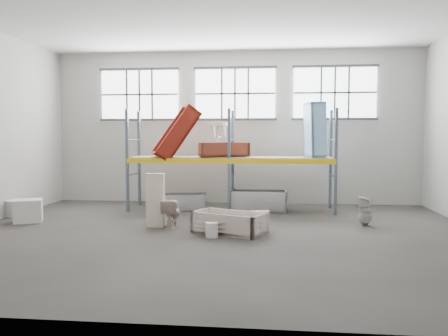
# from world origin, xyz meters

# --- Properties ---
(floor) EXTENTS (12.00, 10.00, 0.10)m
(floor) POSITION_xyz_m (0.00, 0.00, -0.05)
(floor) COLOR #4A443F
(floor) RESTS_ON ground
(ceiling) EXTENTS (12.00, 10.00, 0.10)m
(ceiling) POSITION_xyz_m (0.00, 0.00, 5.05)
(ceiling) COLOR silver
(ceiling) RESTS_ON ground
(wall_back) EXTENTS (12.00, 0.10, 5.00)m
(wall_back) POSITION_xyz_m (0.00, 5.05, 2.50)
(wall_back) COLOR #A9A79E
(wall_back) RESTS_ON ground
(wall_front) EXTENTS (12.00, 0.10, 5.00)m
(wall_front) POSITION_xyz_m (0.00, -5.05, 2.50)
(wall_front) COLOR #A5A298
(wall_front) RESTS_ON ground
(window_left) EXTENTS (2.60, 0.04, 1.60)m
(window_left) POSITION_xyz_m (-3.20, 4.94, 3.60)
(window_left) COLOR white
(window_left) RESTS_ON wall_back
(window_mid) EXTENTS (2.60, 0.04, 1.60)m
(window_mid) POSITION_xyz_m (0.00, 4.94, 3.60)
(window_mid) COLOR white
(window_mid) RESTS_ON wall_back
(window_right) EXTENTS (2.60, 0.04, 1.60)m
(window_right) POSITION_xyz_m (3.20, 4.94, 3.60)
(window_right) COLOR white
(window_right) RESTS_ON wall_back
(rack_upright_la) EXTENTS (0.08, 0.08, 3.00)m
(rack_upright_la) POSITION_xyz_m (-3.00, 2.90, 1.50)
(rack_upright_la) COLOR slate
(rack_upright_la) RESTS_ON floor
(rack_upright_lb) EXTENTS (0.08, 0.08, 3.00)m
(rack_upright_lb) POSITION_xyz_m (-3.00, 4.10, 1.50)
(rack_upright_lb) COLOR slate
(rack_upright_lb) RESTS_ON floor
(rack_upright_ma) EXTENTS (0.08, 0.08, 3.00)m
(rack_upright_ma) POSITION_xyz_m (0.00, 2.90, 1.50)
(rack_upright_ma) COLOR slate
(rack_upright_ma) RESTS_ON floor
(rack_upright_mb) EXTENTS (0.08, 0.08, 3.00)m
(rack_upright_mb) POSITION_xyz_m (0.00, 4.10, 1.50)
(rack_upright_mb) COLOR slate
(rack_upright_mb) RESTS_ON floor
(rack_upright_ra) EXTENTS (0.08, 0.08, 3.00)m
(rack_upright_ra) POSITION_xyz_m (3.00, 2.90, 1.50)
(rack_upright_ra) COLOR slate
(rack_upright_ra) RESTS_ON floor
(rack_upright_rb) EXTENTS (0.08, 0.08, 3.00)m
(rack_upright_rb) POSITION_xyz_m (3.00, 4.10, 1.50)
(rack_upright_rb) COLOR slate
(rack_upright_rb) RESTS_ON floor
(rack_beam_front) EXTENTS (6.00, 0.10, 0.14)m
(rack_beam_front) POSITION_xyz_m (0.00, 2.90, 1.50)
(rack_beam_front) COLOR yellow
(rack_beam_front) RESTS_ON floor
(rack_beam_back) EXTENTS (6.00, 0.10, 0.14)m
(rack_beam_back) POSITION_xyz_m (0.00, 4.10, 1.50)
(rack_beam_back) COLOR yellow
(rack_beam_back) RESTS_ON floor
(shelf_deck) EXTENTS (5.90, 1.10, 0.03)m
(shelf_deck) POSITION_xyz_m (0.00, 3.50, 1.58)
(shelf_deck) COLOR gray
(shelf_deck) RESTS_ON floor
(wet_patch) EXTENTS (1.80, 1.80, 0.00)m
(wet_patch) POSITION_xyz_m (0.00, 2.70, 0.00)
(wet_patch) COLOR black
(wet_patch) RESTS_ON floor
(bathtub_beige) EXTENTS (1.80, 1.36, 0.48)m
(bathtub_beige) POSITION_xyz_m (0.25, 0.19, 0.24)
(bathtub_beige) COLOR beige
(bathtub_beige) RESTS_ON floor
(cistern_spare) EXTENTS (0.45, 0.30, 0.39)m
(cistern_spare) POSITION_xyz_m (0.95, 0.46, 0.28)
(cistern_spare) COLOR white
(cistern_spare) RESTS_ON bathtub_beige
(sink_in_tub) EXTENTS (0.46, 0.46, 0.14)m
(sink_in_tub) POSITION_xyz_m (0.61, 0.60, 0.16)
(sink_in_tub) COLOR silver
(sink_in_tub) RESTS_ON bathtub_beige
(toilet_beige) EXTENTS (0.42, 0.70, 0.70)m
(toilet_beige) POSITION_xyz_m (-1.20, 0.70, 0.35)
(toilet_beige) COLOR beige
(toilet_beige) RESTS_ON floor
(cistern_tall) EXTENTS (0.44, 0.30, 1.31)m
(cistern_tall) POSITION_xyz_m (-1.61, 0.74, 0.66)
(cistern_tall) COLOR beige
(cistern_tall) RESTS_ON floor
(toilet_white) EXTENTS (0.39, 0.39, 0.73)m
(toilet_white) POSITION_xyz_m (3.53, 1.40, 0.36)
(toilet_white) COLOR silver
(toilet_white) RESTS_ON floor
(steel_tub_left) EXTENTS (1.45, 0.86, 0.50)m
(steel_tub_left) POSITION_xyz_m (-1.41, 3.25, 0.25)
(steel_tub_left) COLOR #B7B8BF
(steel_tub_left) RESTS_ON floor
(steel_tub_right) EXTENTS (1.69, 0.83, 0.61)m
(steel_tub_right) POSITION_xyz_m (0.84, 3.34, 0.30)
(steel_tub_right) COLOR #AFB2B6
(steel_tub_right) RESTS_ON floor
(rust_tub_flat) EXTENTS (1.57, 1.09, 0.40)m
(rust_tub_flat) POSITION_xyz_m (-0.21, 3.42, 1.82)
(rust_tub_flat) COLOR maroon
(rust_tub_flat) RESTS_ON shelf_deck
(rust_tub_tilted) EXTENTS (1.63, 1.30, 1.73)m
(rust_tub_tilted) POSITION_xyz_m (-1.64, 3.38, 2.29)
(rust_tub_tilted) COLOR maroon
(rust_tub_tilted) RESTS_ON shelf_deck
(sink_on_shelf) EXTENTS (0.74, 0.63, 0.57)m
(sink_on_shelf) POSITION_xyz_m (-0.38, 3.29, 2.09)
(sink_on_shelf) COLOR white
(sink_on_shelf) RESTS_ON rust_tub_flat
(blue_tub_upright) EXTENTS (0.66, 0.84, 1.60)m
(blue_tub_upright) POSITION_xyz_m (2.46, 3.46, 2.40)
(blue_tub_upright) COLOR #8EC2F4
(blue_tub_upright) RESTS_ON shelf_deck
(bucket) EXTENTS (0.30, 0.30, 0.33)m
(bucket) POSITION_xyz_m (-0.08, -0.29, 0.16)
(bucket) COLOR silver
(bucket) RESTS_ON floor
(carton_near) EXTENTS (0.86, 0.81, 0.58)m
(carton_near) POSITION_xyz_m (-5.03, 0.98, 0.29)
(carton_near) COLOR silver
(carton_near) RESTS_ON floor
(carton_far) EXTENTS (0.68, 0.68, 0.45)m
(carton_far) POSITION_xyz_m (-5.90, 1.78, 0.23)
(carton_far) COLOR beige
(carton_far) RESTS_ON floor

